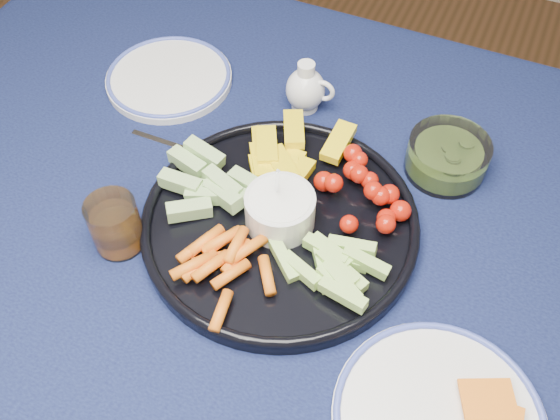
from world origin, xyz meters
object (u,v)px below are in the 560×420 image
at_px(creamer_pitcher, 306,89).
at_px(cheese_plate, 440,419).
at_px(crudite_platter, 278,219).
at_px(side_plate_extra, 169,77).
at_px(dining_table, 339,282).
at_px(pickle_bowl, 447,158).
at_px(juice_tumbler, 116,227).

height_order(creamer_pitcher, cheese_plate, creamer_pitcher).
bearing_deg(crudite_platter, side_plate_extra, 145.02).
height_order(crudite_platter, creamer_pitcher, crudite_platter).
height_order(crudite_platter, cheese_plate, crudite_platter).
xyz_separation_m(dining_table, side_plate_extra, (-0.41, 0.21, 0.10)).
relative_size(creamer_pitcher, side_plate_extra, 0.41).
relative_size(pickle_bowl, cheese_plate, 0.50).
relative_size(dining_table, crudite_platter, 4.16).
xyz_separation_m(crudite_platter, creamer_pitcher, (-0.06, 0.26, 0.02)).
xyz_separation_m(crudite_platter, pickle_bowl, (0.19, 0.21, 0.00)).
height_order(cheese_plate, side_plate_extra, cheese_plate).
bearing_deg(crudite_platter, cheese_plate, -32.28).
xyz_separation_m(dining_table, juice_tumbler, (-0.30, -0.12, 0.12)).
distance_m(cheese_plate, side_plate_extra, 0.72).
distance_m(creamer_pitcher, juice_tumbler, 0.39).
distance_m(crudite_platter, pickle_bowl, 0.29).
height_order(crudite_platter, pickle_bowl, crudite_platter).
bearing_deg(crudite_platter, pickle_bowl, 48.18).
height_order(creamer_pitcher, juice_tumbler, creamer_pitcher).
bearing_deg(dining_table, pickle_bowl, 66.91).
height_order(crudite_platter, side_plate_extra, crudite_platter).
height_order(pickle_bowl, juice_tumbler, juice_tumbler).
distance_m(crudite_platter, juice_tumbler, 0.23).
distance_m(crudite_platter, cheese_plate, 0.34).
xyz_separation_m(juice_tumbler, side_plate_extra, (-0.11, 0.33, -0.03)).
distance_m(juice_tumbler, side_plate_extra, 0.35).
xyz_separation_m(pickle_bowl, juice_tumbler, (-0.39, -0.33, 0.01)).
distance_m(dining_table, cheese_plate, 0.28).
bearing_deg(side_plate_extra, crudite_platter, -34.98).
bearing_deg(cheese_plate, dining_table, 135.12).
bearing_deg(cheese_plate, side_plate_extra, 146.30).
relative_size(dining_table, creamer_pitcher, 18.18).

